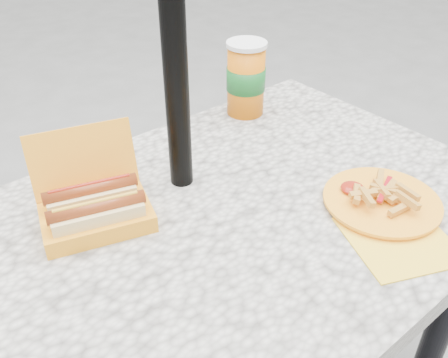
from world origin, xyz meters
TOP-DOWN VIEW (x-y plane):
  - picnic_table at (0.00, 0.00)m, footprint 1.20×0.80m
  - umbrella_pole at (0.00, 0.16)m, footprint 0.05×0.05m
  - hotdog_box at (-0.22, 0.15)m, footprint 0.25×0.23m
  - fries_plate at (0.26, -0.19)m, footprint 0.31×0.33m
  - soda_cup at (0.33, 0.32)m, footprint 0.11×0.11m

SIDE VIEW (x-z plane):
  - picnic_table at x=0.00m, z-range 0.27..1.02m
  - fries_plate at x=0.26m, z-range 0.74..0.79m
  - hotdog_box at x=-0.22m, z-range 0.70..0.87m
  - soda_cup at x=0.33m, z-range 0.75..0.95m
  - umbrella_pole at x=0.00m, z-range 0.00..2.20m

